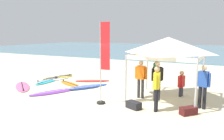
{
  "coord_description": "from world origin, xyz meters",
  "views": [
    {
      "loc": [
        5.33,
        -8.89,
        2.9
      ],
      "look_at": [
        0.06,
        1.41,
        1.0
      ],
      "focal_mm": 35.84,
      "sensor_mm": 36.0,
      "label": 1
    }
  ],
  "objects_px": {
    "surfboard_pink": "(22,86)",
    "person_black": "(157,78)",
    "surfboard_cyan": "(48,81)",
    "person_red": "(181,82)",
    "surfboard_blue": "(88,86)",
    "person_yellow": "(157,86)",
    "surfboard_navy": "(80,88)",
    "surfboard_red": "(92,81)",
    "surfboard_purple": "(54,92)",
    "gear_bag_by_pole": "(188,111)",
    "surfboard_orange": "(70,84)",
    "gear_bag_near_tent": "(134,105)",
    "person_blue": "(203,84)",
    "person_green": "(156,73)",
    "canopy_tent": "(168,46)",
    "surfboard_white": "(52,80)",
    "banner_flag": "(103,67)",
    "person_orange": "(141,77)",
    "surfboard_black": "(58,77)",
    "surfboard_yellow": "(58,77)"
  },
  "relations": [
    {
      "from": "surfboard_black",
      "to": "surfboard_white",
      "type": "xyz_separation_m",
      "value": [
        0.28,
        -0.86,
        0.0
      ]
    },
    {
      "from": "surfboard_blue",
      "to": "person_red",
      "type": "distance_m",
      "value": 4.94
    },
    {
      "from": "surfboard_red",
      "to": "gear_bag_by_pole",
      "type": "bearing_deg",
      "value": -28.1
    },
    {
      "from": "surfboard_purple",
      "to": "surfboard_pink",
      "type": "xyz_separation_m",
      "value": [
        -2.3,
        0.06,
        -0.0
      ]
    },
    {
      "from": "surfboard_cyan",
      "to": "surfboard_blue",
      "type": "xyz_separation_m",
      "value": [
        2.86,
        0.01,
        -0.0
      ]
    },
    {
      "from": "surfboard_black",
      "to": "banner_flag",
      "type": "height_order",
      "value": "banner_flag"
    },
    {
      "from": "canopy_tent",
      "to": "person_blue",
      "type": "height_order",
      "value": "canopy_tent"
    },
    {
      "from": "canopy_tent",
      "to": "gear_bag_near_tent",
      "type": "bearing_deg",
      "value": -115.21
    },
    {
      "from": "surfboard_navy",
      "to": "person_green",
      "type": "relative_size",
      "value": 1.17
    },
    {
      "from": "surfboard_orange",
      "to": "surfboard_red",
      "type": "bearing_deg",
      "value": 61.38
    },
    {
      "from": "surfboard_navy",
      "to": "person_red",
      "type": "height_order",
      "value": "person_red"
    },
    {
      "from": "surfboard_navy",
      "to": "gear_bag_near_tent",
      "type": "distance_m",
      "value": 4.01
    },
    {
      "from": "surfboard_pink",
      "to": "person_black",
      "type": "bearing_deg",
      "value": 7.53
    },
    {
      "from": "person_orange",
      "to": "gear_bag_by_pole",
      "type": "bearing_deg",
      "value": -28.38
    },
    {
      "from": "person_orange",
      "to": "person_black",
      "type": "bearing_deg",
      "value": -2.65
    },
    {
      "from": "person_black",
      "to": "person_blue",
      "type": "height_order",
      "value": "same"
    },
    {
      "from": "surfboard_white",
      "to": "person_orange",
      "type": "relative_size",
      "value": 1.41
    },
    {
      "from": "surfboard_purple",
      "to": "person_yellow",
      "type": "relative_size",
      "value": 1.49
    },
    {
      "from": "person_green",
      "to": "surfboard_cyan",
      "type": "bearing_deg",
      "value": -175.42
    },
    {
      "from": "surfboard_white",
      "to": "person_yellow",
      "type": "distance_m",
      "value": 7.82
    },
    {
      "from": "person_red",
      "to": "surfboard_red",
      "type": "bearing_deg",
      "value": 170.5
    },
    {
      "from": "surfboard_orange",
      "to": "surfboard_pink",
      "type": "relative_size",
      "value": 0.83
    },
    {
      "from": "person_green",
      "to": "canopy_tent",
      "type": "bearing_deg",
      "value": -50.37
    },
    {
      "from": "surfboard_blue",
      "to": "person_yellow",
      "type": "xyz_separation_m",
      "value": [
        4.41,
        -2.07,
        0.95
      ]
    },
    {
      "from": "surfboard_red",
      "to": "person_orange",
      "type": "bearing_deg",
      "value": -27.93
    },
    {
      "from": "surfboard_orange",
      "to": "person_orange",
      "type": "relative_size",
      "value": 1.2
    },
    {
      "from": "surfboard_white",
      "to": "surfboard_blue",
      "type": "bearing_deg",
      "value": -8.75
    },
    {
      "from": "surfboard_orange",
      "to": "person_yellow",
      "type": "xyz_separation_m",
      "value": [
        5.67,
        -2.12,
        0.95
      ]
    },
    {
      "from": "gear_bag_by_pole",
      "to": "person_blue",
      "type": "bearing_deg",
      "value": 69.14
    },
    {
      "from": "surfboard_red",
      "to": "person_red",
      "type": "bearing_deg",
      "value": -9.5
    },
    {
      "from": "person_orange",
      "to": "person_blue",
      "type": "bearing_deg",
      "value": -6.39
    },
    {
      "from": "surfboard_red",
      "to": "person_green",
      "type": "xyz_separation_m",
      "value": [
        4.19,
        -0.84,
        0.95
      ]
    },
    {
      "from": "surfboard_blue",
      "to": "banner_flag",
      "type": "relative_size",
      "value": 0.67
    },
    {
      "from": "surfboard_orange",
      "to": "surfboard_cyan",
      "type": "bearing_deg",
      "value": -177.88
    },
    {
      "from": "banner_flag",
      "to": "gear_bag_by_pole",
      "type": "relative_size",
      "value": 5.67
    },
    {
      "from": "surfboard_black",
      "to": "person_blue",
      "type": "distance_m",
      "value": 9.47
    },
    {
      "from": "person_orange",
      "to": "person_yellow",
      "type": "bearing_deg",
      "value": -51.01
    },
    {
      "from": "person_red",
      "to": "banner_flag",
      "type": "relative_size",
      "value": 0.35
    },
    {
      "from": "gear_bag_by_pole",
      "to": "surfboard_pink",
      "type": "bearing_deg",
      "value": 178.44
    },
    {
      "from": "person_black",
      "to": "surfboard_red",
      "type": "bearing_deg",
      "value": 155.77
    },
    {
      "from": "surfboard_purple",
      "to": "surfboard_navy",
      "type": "xyz_separation_m",
      "value": [
        0.75,
        1.17,
        0.0
      ]
    },
    {
      "from": "surfboard_yellow",
      "to": "surfboard_white",
      "type": "bearing_deg",
      "value": -74.13
    },
    {
      "from": "surfboard_purple",
      "to": "person_yellow",
      "type": "xyz_separation_m",
      "value": [
        5.27,
        -0.33,
        0.95
      ]
    },
    {
      "from": "gear_bag_near_tent",
      "to": "surfboard_navy",
      "type": "bearing_deg",
      "value": 156.07
    },
    {
      "from": "surfboard_pink",
      "to": "surfboard_navy",
      "type": "height_order",
      "value": "same"
    },
    {
      "from": "surfboard_blue",
      "to": "gear_bag_by_pole",
      "type": "bearing_deg",
      "value": -19.01
    },
    {
      "from": "surfboard_purple",
      "to": "person_green",
      "type": "relative_size",
      "value": 1.49
    },
    {
      "from": "surfboard_cyan",
      "to": "person_red",
      "type": "xyz_separation_m",
      "value": [
        7.74,
        0.45,
        0.62
      ]
    },
    {
      "from": "surfboard_pink",
      "to": "surfboard_navy",
      "type": "distance_m",
      "value": 3.25
    },
    {
      "from": "canopy_tent",
      "to": "surfboard_blue",
      "type": "relative_size",
      "value": 1.25
    }
  ]
}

